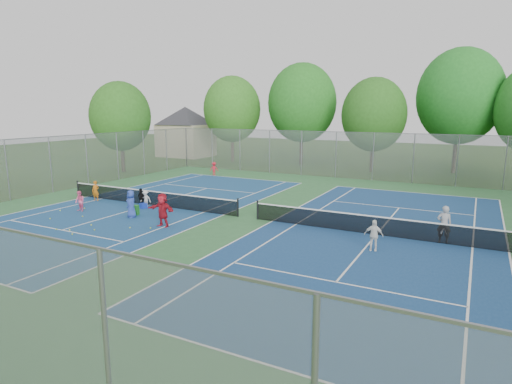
% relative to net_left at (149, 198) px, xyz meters
% --- Properties ---
extents(ground, '(120.00, 120.00, 0.00)m').
position_rel_net_left_xyz_m(ground, '(7.00, 0.00, -0.46)').
color(ground, '#2B4E18').
rests_on(ground, ground).
extents(court_pad, '(32.00, 32.00, 0.01)m').
position_rel_net_left_xyz_m(court_pad, '(7.00, 0.00, -0.45)').
color(court_pad, '#326A39').
rests_on(court_pad, ground).
extents(court_left, '(10.97, 23.77, 0.01)m').
position_rel_net_left_xyz_m(court_left, '(0.00, 0.00, -0.44)').
color(court_left, navy).
rests_on(court_left, court_pad).
extents(court_right, '(10.97, 23.77, 0.01)m').
position_rel_net_left_xyz_m(court_right, '(14.00, 0.00, -0.44)').
color(court_right, navy).
rests_on(court_right, court_pad).
extents(net_left, '(12.87, 0.10, 0.91)m').
position_rel_net_left_xyz_m(net_left, '(0.00, 0.00, 0.00)').
color(net_left, black).
rests_on(net_left, ground).
extents(net_right, '(12.87, 0.10, 0.91)m').
position_rel_net_left_xyz_m(net_right, '(14.00, 0.00, 0.00)').
color(net_right, black).
rests_on(net_right, ground).
extents(fence_north, '(32.00, 0.10, 4.00)m').
position_rel_net_left_xyz_m(fence_north, '(7.00, 16.00, 1.54)').
color(fence_north, gray).
rests_on(fence_north, ground).
extents(fence_west, '(0.10, 32.00, 4.00)m').
position_rel_net_left_xyz_m(fence_west, '(-9.00, 0.00, 1.54)').
color(fence_west, gray).
rests_on(fence_west, ground).
extents(house, '(11.03, 11.03, 7.30)m').
position_rel_net_left_xyz_m(house, '(-15.00, 24.00, 3.76)').
color(house, '#B7A88C').
rests_on(house, ground).
extents(tree_nw, '(6.40, 6.40, 9.58)m').
position_rel_net_left_xyz_m(tree_nw, '(-7.00, 22.00, 5.44)').
color(tree_nw, '#443326').
rests_on(tree_nw, ground).
extents(tree_nl, '(7.20, 7.20, 10.69)m').
position_rel_net_left_xyz_m(tree_nl, '(1.00, 23.00, 6.09)').
color(tree_nl, '#443326').
rests_on(tree_nl, ground).
extents(tree_nc, '(6.00, 6.00, 8.85)m').
position_rel_net_left_xyz_m(tree_nc, '(9.00, 21.00, 4.94)').
color(tree_nc, '#443326').
rests_on(tree_nc, ground).
extents(tree_nr, '(7.60, 7.60, 11.42)m').
position_rel_net_left_xyz_m(tree_nr, '(16.00, 24.00, 6.59)').
color(tree_nr, '#443326').
rests_on(tree_nr, ground).
extents(tree_side_w, '(5.60, 5.60, 8.47)m').
position_rel_net_left_xyz_m(tree_side_w, '(-12.00, 10.00, 4.79)').
color(tree_side_w, '#443326').
rests_on(tree_side_w, ground).
extents(ball_crate, '(0.45, 0.45, 0.31)m').
position_rel_net_left_xyz_m(ball_crate, '(0.25, -0.83, -0.30)').
color(ball_crate, '#1835B7').
rests_on(ball_crate, ground).
extents(ball_hopper, '(0.35, 0.35, 0.57)m').
position_rel_net_left_xyz_m(ball_hopper, '(1.07, -2.34, -0.17)').
color(ball_hopper, '#238026').
rests_on(ball_hopper, ground).
extents(student_a, '(0.54, 0.43, 1.32)m').
position_rel_net_left_xyz_m(student_a, '(-4.00, -0.60, 0.20)').
color(student_a, '#C16512').
rests_on(student_a, ground).
extents(student_b, '(0.66, 0.56, 1.22)m').
position_rel_net_left_xyz_m(student_b, '(-2.47, -3.16, 0.16)').
color(student_b, '#F86091').
rests_on(student_b, ground).
extents(student_c, '(0.75, 0.51, 1.07)m').
position_rel_net_left_xyz_m(student_c, '(0.25, -0.60, 0.08)').
color(student_c, beige).
rests_on(student_c, ground).
extents(student_d, '(0.74, 0.46, 1.17)m').
position_rel_net_left_xyz_m(student_d, '(-0.11, -0.60, 0.13)').
color(student_d, black).
rests_on(student_d, ground).
extents(student_e, '(0.89, 0.76, 1.54)m').
position_rel_net_left_xyz_m(student_e, '(1.23, -2.84, 0.32)').
color(student_e, '#2A439C').
rests_on(student_e, ground).
extents(student_f, '(1.64, 0.57, 1.75)m').
position_rel_net_left_xyz_m(student_f, '(3.99, -3.51, 0.42)').
color(student_f, '#AE1827').
rests_on(student_f, ground).
extents(child_far_baseline, '(0.89, 0.68, 1.22)m').
position_rel_net_left_xyz_m(child_far_baseline, '(-3.10, 12.16, 0.15)').
color(child_far_baseline, red).
rests_on(child_far_baseline, ground).
extents(instructor, '(0.67, 0.48, 1.71)m').
position_rel_net_left_xyz_m(instructor, '(16.90, 0.18, 0.40)').
color(instructor, '#97979A').
rests_on(instructor, ground).
extents(teen_court_b, '(0.82, 0.42, 1.35)m').
position_rel_net_left_xyz_m(teen_court_b, '(14.36, -2.35, 0.22)').
color(teen_court_b, white).
rests_on(teen_court_b, ground).
extents(tennis_ball_0, '(0.07, 0.07, 0.07)m').
position_rel_net_left_xyz_m(tennis_ball_0, '(-0.26, -6.51, -0.42)').
color(tennis_ball_0, '#A6C92E').
rests_on(tennis_ball_0, ground).
extents(tennis_ball_1, '(0.07, 0.07, 0.07)m').
position_rel_net_left_xyz_m(tennis_ball_1, '(1.48, -5.69, -0.42)').
color(tennis_ball_1, '#B0C62E').
rests_on(tennis_ball_1, ground).
extents(tennis_ball_2, '(0.07, 0.07, 0.07)m').
position_rel_net_left_xyz_m(tennis_ball_2, '(0.62, -5.12, -0.42)').
color(tennis_ball_2, yellow).
rests_on(tennis_ball_2, ground).
extents(tennis_ball_3, '(0.07, 0.07, 0.07)m').
position_rel_net_left_xyz_m(tennis_ball_3, '(-2.40, -5.25, -0.42)').
color(tennis_ball_3, '#A7CA2F').
rests_on(tennis_ball_3, ground).
extents(tennis_ball_4, '(0.07, 0.07, 0.07)m').
position_rel_net_left_xyz_m(tennis_ball_4, '(3.71, -4.15, -0.42)').
color(tennis_ball_4, '#B3D732').
rests_on(tennis_ball_4, ground).
extents(tennis_ball_5, '(0.07, 0.07, 0.07)m').
position_rel_net_left_xyz_m(tennis_ball_5, '(-1.23, -4.08, -0.42)').
color(tennis_ball_5, gold).
rests_on(tennis_ball_5, ground).
extents(tennis_ball_6, '(0.07, 0.07, 0.07)m').
position_rel_net_left_xyz_m(tennis_ball_6, '(-2.76, -2.63, -0.42)').
color(tennis_ball_6, '#E3F338').
rests_on(tennis_ball_6, ground).
extents(tennis_ball_7, '(0.07, 0.07, 0.07)m').
position_rel_net_left_xyz_m(tennis_ball_7, '(0.42, -6.28, -0.42)').
color(tennis_ball_7, yellow).
rests_on(tennis_ball_7, ground).
extents(tennis_ball_8, '(0.07, 0.07, 0.07)m').
position_rel_net_left_xyz_m(tennis_ball_8, '(1.12, -6.70, -0.42)').
color(tennis_ball_8, yellow).
rests_on(tennis_ball_8, ground).
extents(tennis_ball_9, '(0.07, 0.07, 0.07)m').
position_rel_net_left_xyz_m(tennis_ball_9, '(2.75, -4.58, -0.42)').
color(tennis_ball_9, '#DBE836').
rests_on(tennis_ball_9, ground).
extents(tennis_ball_10, '(0.07, 0.07, 0.07)m').
position_rel_net_left_xyz_m(tennis_ball_10, '(-3.54, -3.71, -0.42)').
color(tennis_ball_10, '#C2E735').
rests_on(tennis_ball_10, ground).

